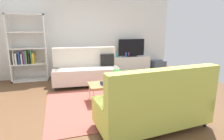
{
  "coord_description": "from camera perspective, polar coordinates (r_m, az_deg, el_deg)",
  "views": [
    {
      "loc": [
        -1.05,
        -3.81,
        1.68
      ],
      "look_at": [
        0.25,
        0.47,
        0.65
      ],
      "focal_mm": 29.4,
      "sensor_mm": 36.0,
      "label": 1
    }
  ],
  "objects": [
    {
      "name": "table_book_0",
      "position": [
        4.18,
        -1.73,
        -4.29
      ],
      "size": [
        0.28,
        0.23,
        0.04
      ],
      "primitive_type": "cube",
      "rotation": [
        0.0,
        0.0,
        0.24
      ],
      "color": "#3359B2",
      "rests_on": "coffee_table"
    },
    {
      "name": "table_book_1",
      "position": [
        4.17,
        -1.74,
        -3.8
      ],
      "size": [
        0.27,
        0.22,
        0.04
      ],
      "primitive_type": "cube",
      "rotation": [
        0.0,
        0.0,
        0.19
      ],
      "color": "#262626",
      "rests_on": "table_book_0"
    },
    {
      "name": "bookshelf",
      "position": [
        6.39,
        -24.87,
        5.46
      ],
      "size": [
        1.1,
        0.36,
        2.1
      ],
      "color": "white",
      "rests_on": "ground_plane"
    },
    {
      "name": "couch_beige",
      "position": [
        5.55,
        -8.0,
        -0.05
      ],
      "size": [
        1.96,
        0.98,
        1.1
      ],
      "rotation": [
        0.0,
        0.0,
        3.07
      ],
      "color": "beige",
      "rests_on": "ground_plane"
    },
    {
      "name": "wall_far",
      "position": [
        6.7,
        -8.06,
        10.89
      ],
      "size": [
        6.4,
        0.12,
        2.9
      ],
      "primitive_type": "cube",
      "color": "white",
      "rests_on": "ground_plane"
    },
    {
      "name": "tv",
      "position": [
        6.83,
        6.05,
        6.79
      ],
      "size": [
        1.0,
        0.2,
        0.64
      ],
      "color": "black",
      "rests_on": "tv_console"
    },
    {
      "name": "vase_0",
      "position": [
        6.72,
        1.19,
        4.66
      ],
      "size": [
        0.11,
        0.11,
        0.13
      ],
      "primitive_type": "cylinder",
      "color": "#33B29E",
      "rests_on": "tv_console"
    },
    {
      "name": "couch_green",
      "position": [
        3.17,
        12.92,
        -10.33
      ],
      "size": [
        1.96,
        0.98,
        1.1
      ],
      "rotation": [
        0.0,
        0.0,
        0.07
      ],
      "color": "#C1CC51",
      "rests_on": "ground_plane"
    },
    {
      "name": "ground_plane",
      "position": [
        4.29,
        -1.43,
        -10.07
      ],
      "size": [
        7.68,
        7.68,
        0.0
      ],
      "primitive_type": "plane",
      "color": "brown"
    },
    {
      "name": "tv_console",
      "position": [
        6.94,
        5.86,
        1.62
      ],
      "size": [
        1.4,
        0.44,
        0.64
      ],
      "primitive_type": "cube",
      "color": "silver",
      "rests_on": "ground_plane"
    },
    {
      "name": "bottle_0",
      "position": [
        6.76,
        4.38,
        4.81
      ],
      "size": [
        0.06,
        0.06,
        0.17
      ],
      "primitive_type": "cylinder",
      "color": "#3359B2",
      "rests_on": "tv_console"
    },
    {
      "name": "bottle_1",
      "position": [
        6.8,
        5.23,
        4.83
      ],
      "size": [
        0.04,
        0.04,
        0.17
      ],
      "primitive_type": "cylinder",
      "color": "purple",
      "rests_on": "tv_console"
    },
    {
      "name": "potted_plant",
      "position": [
        4.27,
        1.54,
        -1.65
      ],
      "size": [
        0.24,
        0.24,
        0.33
      ],
      "color": "brown",
      "rests_on": "coffee_table"
    },
    {
      "name": "area_rug",
      "position": [
        4.25,
        0.23,
        -10.25
      ],
      "size": [
        2.9,
        2.2,
        0.01
      ],
      "primitive_type": "cube",
      "color": "#9E4C42",
      "rests_on": "ground_plane"
    },
    {
      "name": "storage_trunk",
      "position": [
        7.37,
        14.07,
        1.16
      ],
      "size": [
        0.52,
        0.4,
        0.44
      ],
      "primitive_type": "cube",
      "color": "#4C5666",
      "rests_on": "ground_plane"
    },
    {
      "name": "vase_1",
      "position": [
        6.78,
        2.58,
        4.74
      ],
      "size": [
        0.13,
        0.13,
        0.14
      ],
      "primitive_type": "cylinder",
      "color": "silver",
      "rests_on": "tv_console"
    },
    {
      "name": "coffee_table",
      "position": [
        4.3,
        0.09,
        -4.43
      ],
      "size": [
        1.1,
        0.56,
        0.42
      ],
      "color": "#9E7042",
      "rests_on": "ground_plane"
    }
  ]
}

